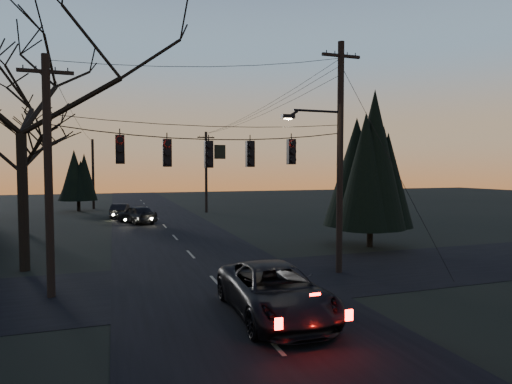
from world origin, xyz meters
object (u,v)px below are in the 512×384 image
object	(u,v)px
bare_tree_left	(19,78)
utility_pole_far_r	(206,212)
evergreen_right	(371,169)
sedan_oncoming_b	(121,211)
utility_pole_right	(339,272)
utility_pole_left	(51,297)
suv_near	(275,291)
utility_pole_far_l	(94,209)
sedan_oncoming_a	(137,214)

from	to	relation	value
bare_tree_left	utility_pole_far_r	bearing A→B (deg)	60.48
evergreen_right	sedan_oncoming_b	bearing A→B (deg)	123.52
bare_tree_left	evergreen_right	size ratio (longest dim) A/B	1.53
utility_pole_right	utility_pole_left	world-z (taller)	utility_pole_right
bare_tree_left	evergreen_right	distance (m)	18.45
utility_pole_right	suv_near	xyz separation A→B (m)	(-4.70, -4.35, 0.78)
utility_pole_far_l	suv_near	size ratio (longest dim) A/B	1.42
sedan_oncoming_b	suv_near	bearing A→B (deg)	108.31
utility_pole_left	utility_pole_far_r	world-z (taller)	same
utility_pole_far_r	sedan_oncoming_b	bearing A→B (deg)	-163.54
suv_near	sedan_oncoming_a	xyz separation A→B (m)	(-2.79, 25.04, -0.02)
utility_pole_left	utility_pole_far_r	bearing A→B (deg)	67.67
utility_pole_right	sedan_oncoming_a	xyz separation A→B (m)	(-7.49, 20.69, 0.76)
suv_near	sedan_oncoming_b	size ratio (longest dim) A/B	1.41
utility_pole_far_r	utility_pole_far_l	xyz separation A→B (m)	(-11.50, 8.00, 0.00)
utility_pole_far_r	suv_near	distance (m)	32.70
utility_pole_right	utility_pole_far_r	world-z (taller)	utility_pole_right
utility_pole_far_l	utility_pole_left	bearing A→B (deg)	-90.00
utility_pole_left	evergreen_right	xyz separation A→B (m)	(16.36, 4.97, 4.59)
sedan_oncoming_a	utility_pole_far_r	bearing A→B (deg)	-159.56
utility_pole_right	bare_tree_left	distance (m)	16.39
evergreen_right	suv_near	distance (m)	13.88
utility_pole_left	evergreen_right	bearing A→B (deg)	16.89
utility_pole_right	bare_tree_left	bearing A→B (deg)	160.14
utility_pole_right	utility_pole_far_r	size ratio (longest dim) A/B	1.18
utility_pole_far_r	sedan_oncoming_b	distance (m)	9.10
utility_pole_far_l	sedan_oncoming_a	size ratio (longest dim) A/B	1.79
sedan_oncoming_a	sedan_oncoming_b	distance (m)	4.89
utility_pole_far_r	suv_near	bearing A→B (deg)	-98.27
utility_pole_far_r	bare_tree_left	distance (m)	28.05
utility_pole_right	utility_pole_far_r	xyz separation A→B (m)	(0.00, 28.00, 0.00)
utility_pole_far_l	utility_pole_right	bearing A→B (deg)	-72.28
bare_tree_left	evergreen_right	world-z (taller)	bare_tree_left
suv_near	utility_pole_right	bearing A→B (deg)	43.90
utility_pole_right	suv_near	bearing A→B (deg)	-137.19
utility_pole_far_r	suv_near	size ratio (longest dim) A/B	1.51
utility_pole_left	sedan_oncoming_b	world-z (taller)	utility_pole_left
bare_tree_left	suv_near	distance (m)	14.65
utility_pole_left	utility_pole_far_r	distance (m)	30.27
utility_pole_left	sedan_oncoming_a	xyz separation A→B (m)	(4.01, 20.69, 0.76)
utility_pole_right	utility_pole_far_l	size ratio (longest dim) A/B	1.25
utility_pole_far_r	sedan_oncoming_b	xyz separation A→B (m)	(-8.70, -2.57, 0.65)
utility_pole_far_r	sedan_oncoming_a	world-z (taller)	utility_pole_far_r
utility_pole_far_l	evergreen_right	distance (m)	35.38
bare_tree_left	sedan_oncoming_a	world-z (taller)	bare_tree_left
sedan_oncoming_a	utility_pole_far_l	bearing A→B (deg)	-99.19
suv_near	sedan_oncoming_a	bearing A→B (deg)	97.46
utility_pole_far_r	bare_tree_left	bearing A→B (deg)	-119.52
utility_pole_left	sedan_oncoming_a	distance (m)	21.09
utility_pole_right	evergreen_right	distance (m)	8.32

